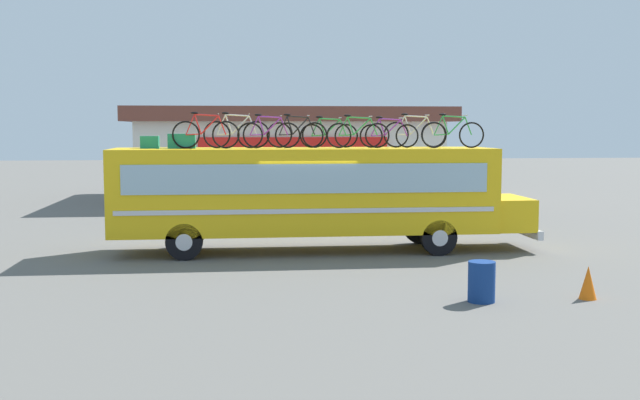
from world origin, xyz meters
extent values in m
plane|color=#605E59|center=(0.00, 0.00, 0.00)|extent=(120.00, 120.00, 0.00)
cube|color=yellow|center=(0.00, 0.00, 1.67)|extent=(10.14, 2.33, 2.24)
cube|color=yellow|center=(5.61, 0.00, 0.99)|extent=(1.08, 2.14, 0.87)
cube|color=#99B7C6|center=(0.00, -1.18, 2.05)|extent=(9.33, 0.04, 0.75)
cube|color=#99B7C6|center=(0.00, 1.18, 2.05)|extent=(9.33, 0.04, 0.75)
cube|color=silver|center=(0.00, -1.18, 1.22)|extent=(9.74, 0.03, 0.12)
cube|color=silver|center=(0.00, 1.18, 1.22)|extent=(9.74, 0.03, 0.12)
cube|color=silver|center=(6.21, 0.00, 0.47)|extent=(0.16, 2.21, 0.24)
cylinder|color=black|center=(3.45, -1.02, 0.47)|extent=(0.94, 0.28, 0.94)
cylinder|color=silver|center=(3.45, -1.02, 0.47)|extent=(0.42, 0.30, 0.42)
cylinder|color=black|center=(3.45, 1.02, 0.47)|extent=(0.94, 0.28, 0.94)
cylinder|color=silver|center=(3.45, 1.02, 0.47)|extent=(0.42, 0.30, 0.42)
cylinder|color=black|center=(-3.14, -1.02, 0.47)|extent=(0.94, 0.28, 0.94)
cylinder|color=silver|center=(-3.14, -1.02, 0.47)|extent=(0.42, 0.30, 0.42)
cylinder|color=black|center=(-3.14, 1.02, 0.47)|extent=(0.94, 0.28, 0.94)
cylinder|color=silver|center=(-3.14, 1.02, 0.47)|extent=(0.42, 0.30, 0.42)
cube|color=#1E7F66|center=(-4.08, 0.20, 2.96)|extent=(0.47, 0.37, 0.33)
cube|color=#1E7F66|center=(-3.24, 0.12, 2.99)|extent=(0.71, 0.43, 0.39)
torus|color=black|center=(-3.12, -0.11, 3.16)|extent=(0.73, 0.04, 0.73)
torus|color=black|center=(-2.08, -0.11, 3.16)|extent=(0.73, 0.04, 0.73)
cylinder|color=red|center=(-2.80, -0.11, 3.43)|extent=(0.20, 0.04, 0.52)
cylinder|color=red|center=(-2.49, -0.11, 3.41)|extent=(0.48, 0.04, 0.50)
cylinder|color=red|center=(-2.58, -0.11, 3.67)|extent=(0.62, 0.04, 0.07)
cylinder|color=red|center=(-2.92, -0.11, 3.17)|extent=(0.40, 0.03, 0.05)
cylinder|color=red|center=(-3.00, -0.11, 3.42)|extent=(0.25, 0.03, 0.54)
cylinder|color=red|center=(-2.17, -0.11, 3.40)|extent=(0.22, 0.03, 0.51)
cylinder|color=silver|center=(-2.26, -0.11, 3.70)|extent=(0.03, 0.44, 0.03)
ellipsoid|color=black|center=(-2.89, -0.11, 3.73)|extent=(0.20, 0.08, 0.06)
torus|color=black|center=(-2.32, 0.17, 3.16)|extent=(0.73, 0.04, 0.73)
torus|color=black|center=(-1.27, 0.17, 3.16)|extent=(0.73, 0.04, 0.73)
cylinder|color=white|center=(-2.00, 0.17, 3.43)|extent=(0.20, 0.04, 0.52)
cylinder|color=white|center=(-1.69, 0.17, 3.42)|extent=(0.49, 0.04, 0.50)
cylinder|color=white|center=(-1.77, 0.17, 3.67)|extent=(0.63, 0.04, 0.07)
cylinder|color=white|center=(-2.12, 0.17, 3.17)|extent=(0.40, 0.03, 0.05)
cylinder|color=white|center=(-2.20, 0.17, 3.42)|extent=(0.26, 0.03, 0.54)
cylinder|color=white|center=(-1.36, 0.17, 3.41)|extent=(0.22, 0.03, 0.51)
cylinder|color=silver|center=(-1.46, 0.17, 3.70)|extent=(0.03, 0.44, 0.03)
ellipsoid|color=black|center=(-2.09, 0.17, 3.73)|extent=(0.20, 0.08, 0.06)
torus|color=black|center=(-1.44, 0.12, 3.14)|extent=(0.69, 0.04, 0.69)
torus|color=black|center=(-0.43, 0.12, 3.14)|extent=(0.69, 0.04, 0.69)
cylinder|color=purple|center=(-1.14, 0.12, 3.40)|extent=(0.19, 0.04, 0.49)
cylinder|color=purple|center=(-0.84, 0.12, 3.38)|extent=(0.47, 0.04, 0.47)
cylinder|color=purple|center=(-0.92, 0.12, 3.62)|extent=(0.61, 0.04, 0.07)
cylinder|color=purple|center=(-1.25, 0.12, 3.15)|extent=(0.38, 0.03, 0.05)
cylinder|color=purple|center=(-1.33, 0.12, 3.39)|extent=(0.25, 0.03, 0.51)
cylinder|color=purple|center=(-0.52, 0.12, 3.37)|extent=(0.21, 0.03, 0.48)
cylinder|color=silver|center=(-0.61, 0.12, 3.66)|extent=(0.03, 0.44, 0.03)
ellipsoid|color=black|center=(-1.22, 0.12, 3.68)|extent=(0.20, 0.08, 0.06)
torus|color=black|center=(-0.64, 0.34, 3.14)|extent=(0.70, 0.04, 0.70)
torus|color=black|center=(0.32, 0.34, 3.14)|extent=(0.70, 0.04, 0.70)
cylinder|color=black|center=(-0.36, 0.34, 3.41)|extent=(0.19, 0.04, 0.50)
cylinder|color=black|center=(-0.07, 0.34, 3.39)|extent=(0.45, 0.04, 0.48)
cylinder|color=black|center=(-0.14, 0.34, 3.63)|extent=(0.58, 0.04, 0.07)
cylinder|color=black|center=(-0.46, 0.34, 3.15)|extent=(0.37, 0.03, 0.05)
cylinder|color=black|center=(-0.54, 0.34, 3.40)|extent=(0.24, 0.03, 0.52)
cylinder|color=black|center=(0.23, 0.34, 3.38)|extent=(0.20, 0.03, 0.49)
cylinder|color=silver|center=(0.14, 0.34, 3.67)|extent=(0.03, 0.44, 0.03)
ellipsoid|color=black|center=(-0.43, 0.34, 3.69)|extent=(0.20, 0.08, 0.06)
torus|color=black|center=(0.24, 0.39, 3.12)|extent=(0.65, 0.04, 0.65)
torus|color=black|center=(1.20, 0.39, 3.12)|extent=(0.65, 0.04, 0.65)
cylinder|color=green|center=(0.53, 0.39, 3.37)|extent=(0.19, 0.04, 0.46)
cylinder|color=green|center=(0.82, 0.39, 3.35)|extent=(0.44, 0.04, 0.45)
cylinder|color=green|center=(0.74, 0.39, 3.58)|extent=(0.57, 0.04, 0.07)
cylinder|color=green|center=(0.42, 0.39, 3.13)|extent=(0.36, 0.03, 0.05)
cylinder|color=green|center=(0.35, 0.39, 3.36)|extent=(0.24, 0.03, 0.48)
cylinder|color=green|center=(1.11, 0.39, 3.34)|extent=(0.20, 0.03, 0.45)
cylinder|color=silver|center=(1.02, 0.39, 3.61)|extent=(0.03, 0.44, 0.03)
ellipsoid|color=black|center=(0.45, 0.39, 3.63)|extent=(0.20, 0.08, 0.06)
torus|color=black|center=(0.94, -0.04, 3.13)|extent=(0.68, 0.04, 0.68)
torus|color=black|center=(1.98, -0.04, 3.13)|extent=(0.68, 0.04, 0.68)
cylinder|color=green|center=(1.25, -0.04, 3.39)|extent=(0.20, 0.04, 0.48)
cylinder|color=green|center=(1.56, -0.04, 3.37)|extent=(0.48, 0.04, 0.47)
cylinder|color=green|center=(1.48, -0.04, 3.61)|extent=(0.63, 0.04, 0.07)
cylinder|color=green|center=(1.13, -0.04, 3.14)|extent=(0.40, 0.03, 0.05)
cylinder|color=green|center=(1.05, -0.04, 3.38)|extent=(0.26, 0.03, 0.50)
cylinder|color=green|center=(1.88, -0.04, 3.36)|extent=(0.22, 0.03, 0.47)
cylinder|color=silver|center=(1.79, -0.04, 3.64)|extent=(0.03, 0.44, 0.03)
ellipsoid|color=black|center=(1.17, -0.04, 3.66)|extent=(0.20, 0.08, 0.06)
torus|color=black|center=(1.86, 0.20, 3.12)|extent=(0.65, 0.04, 0.65)
torus|color=black|center=(2.85, 0.20, 3.12)|extent=(0.65, 0.04, 0.65)
cylinder|color=purple|center=(2.16, 0.20, 3.36)|extent=(0.19, 0.04, 0.46)
cylinder|color=purple|center=(2.45, 0.20, 3.34)|extent=(0.46, 0.04, 0.44)
cylinder|color=purple|center=(2.38, 0.20, 3.57)|extent=(0.60, 0.04, 0.07)
cylinder|color=purple|center=(2.05, 0.20, 3.13)|extent=(0.38, 0.03, 0.05)
cylinder|color=purple|center=(1.97, 0.20, 3.35)|extent=(0.25, 0.03, 0.48)
cylinder|color=purple|center=(2.76, 0.20, 3.33)|extent=(0.21, 0.03, 0.45)
cylinder|color=silver|center=(2.67, 0.20, 3.60)|extent=(0.03, 0.44, 0.03)
ellipsoid|color=black|center=(2.08, 0.20, 3.62)|extent=(0.20, 0.08, 0.06)
torus|color=black|center=(2.57, 0.32, 3.15)|extent=(0.71, 0.04, 0.71)
torus|color=black|center=(3.63, 0.32, 3.15)|extent=(0.71, 0.04, 0.71)
cylinder|color=white|center=(2.89, 0.32, 3.42)|extent=(0.20, 0.04, 0.51)
cylinder|color=white|center=(3.21, 0.32, 3.40)|extent=(0.49, 0.04, 0.49)
cylinder|color=white|center=(3.12, 0.32, 3.65)|extent=(0.63, 0.04, 0.07)
cylinder|color=white|center=(2.77, 0.32, 3.16)|extent=(0.40, 0.03, 0.05)
cylinder|color=white|center=(2.69, 0.32, 3.41)|extent=(0.26, 0.03, 0.53)
cylinder|color=white|center=(3.53, 0.32, 3.39)|extent=(0.22, 0.03, 0.50)
cylinder|color=silver|center=(3.44, 0.32, 3.68)|extent=(0.03, 0.44, 0.03)
ellipsoid|color=black|center=(2.81, 0.32, 3.71)|extent=(0.20, 0.08, 0.06)
torus|color=black|center=(3.47, -0.32, 3.14)|extent=(0.70, 0.04, 0.70)
torus|color=black|center=(4.51, -0.32, 3.14)|extent=(0.70, 0.04, 0.70)
cylinder|color=green|center=(3.78, -0.32, 3.41)|extent=(0.20, 0.04, 0.50)
cylinder|color=green|center=(4.09, -0.32, 3.39)|extent=(0.48, 0.04, 0.48)
cylinder|color=green|center=(4.01, -0.32, 3.64)|extent=(0.62, 0.04, 0.07)
cylinder|color=green|center=(3.67, -0.32, 3.15)|extent=(0.39, 0.03, 0.05)
cylinder|color=green|center=(3.59, -0.32, 3.40)|extent=(0.25, 0.03, 0.52)
cylinder|color=green|center=(4.41, -0.32, 3.38)|extent=(0.22, 0.03, 0.49)
cylinder|color=silver|center=(4.32, -0.32, 3.67)|extent=(0.03, 0.44, 0.03)
ellipsoid|color=black|center=(3.70, -0.32, 3.69)|extent=(0.20, 0.08, 0.06)
cube|color=silver|center=(0.60, 16.20, 1.80)|extent=(13.17, 9.14, 3.60)
cube|color=brown|center=(0.60, 16.20, 3.91)|extent=(14.23, 9.87, 0.63)
cube|color=red|center=(0.60, 11.53, 2.59)|extent=(7.90, 0.16, 0.70)
cylinder|color=navy|center=(2.84, -6.42, 0.39)|extent=(0.52, 0.52, 0.79)
cone|color=orange|center=(4.99, -6.42, 0.33)|extent=(0.34, 0.34, 0.66)
camera|label=1|loc=(-1.86, -20.57, 3.35)|focal=43.25mm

